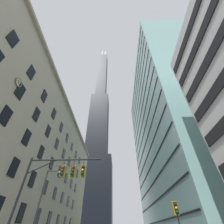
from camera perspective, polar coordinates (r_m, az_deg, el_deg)
station_building at (r=40.83m, az=-31.56°, el=-16.56°), size 18.39×57.02×28.66m
dark_skyscraper at (r=125.18m, az=-5.58°, el=-10.12°), size 23.76×23.76×208.02m
glass_office_midrise at (r=54.61m, az=20.94°, el=-6.27°), size 17.35×48.47×59.52m
traffic_signal_mast at (r=15.41m, az=-20.65°, el=-23.34°), size 7.09×0.63×7.59m
traffic_light_near_right at (r=16.43m, az=23.78°, el=-32.01°), size 0.40×0.63×4.02m
street_lamppost at (r=23.01m, az=-25.59°, el=-28.45°), size 1.99×0.32×8.61m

